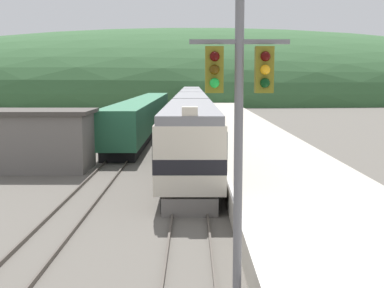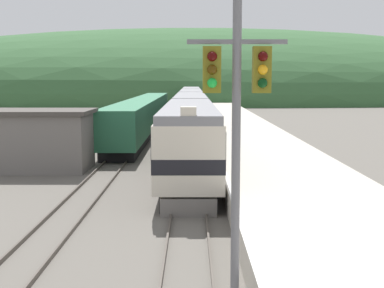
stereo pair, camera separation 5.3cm
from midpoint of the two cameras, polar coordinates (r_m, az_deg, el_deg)
name	(u,v)px [view 2 (the right image)]	position (r m, az deg, el deg)	size (l,w,h in m)	color
track_main	(190,117)	(77.97, -0.16, 2.88)	(1.52, 180.00, 0.16)	#4C443D
track_siding	(156,117)	(78.13, -3.83, 2.88)	(1.52, 180.00, 0.16)	#4C443D
platform	(236,126)	(58.20, 4.71, 1.92)	(6.72, 140.00, 1.08)	#BCB5A5
distant_hills	(191,99)	(154.08, -0.12, 4.86)	(226.50, 101.93, 38.95)	#335B33
station_shed	(23,140)	(34.61, -17.58, 0.45)	(8.56, 4.66, 3.74)	slate
express_train_lead_car	(189,137)	(30.80, -0.29, 0.71)	(3.04, 19.30, 4.49)	black
carriage_second	(190,114)	(51.72, -0.20, 3.22)	(3.03, 20.45, 4.13)	black
carriage_third	(190,104)	(73.01, -0.16, 4.31)	(3.03, 20.45, 4.13)	black
carriage_fourth	(191,98)	(94.32, -0.14, 4.91)	(3.03, 20.45, 4.13)	black
carriage_fifth	(191,95)	(115.63, -0.13, 5.28)	(3.03, 20.45, 4.13)	black
siding_train	(144,114)	(57.75, -5.15, 3.17)	(2.90, 45.67, 3.54)	black
signal_mast_main	(236,116)	(11.93, 4.81, 3.01)	(2.20, 0.42, 7.32)	slate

